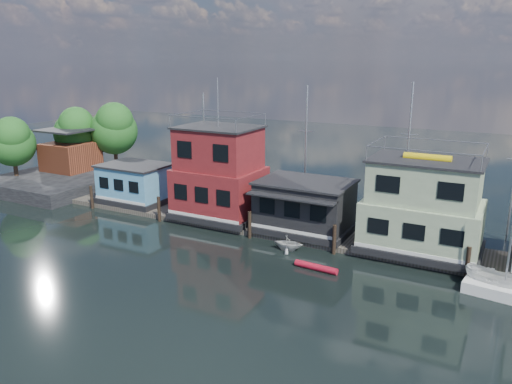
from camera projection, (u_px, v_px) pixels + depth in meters
The scene contains 13 objects.
ground at pixel (234, 296), 29.91m from camera, with size 160.00×160.00×0.00m, color black.
dock at pixel (310, 233), 40.08m from camera, with size 48.00×5.00×0.40m, color #595147.
houseboat_blue at pixel (136, 183), 47.72m from camera, with size 6.40×4.90×3.66m.
houseboat_red at pixel (219, 175), 42.91m from camera, with size 7.40×5.90×11.86m.
houseboat_dark at pixel (305, 206), 39.71m from camera, with size 7.40×6.10×4.06m.
houseboat_green at pixel (423, 208), 35.34m from camera, with size 8.40×5.90×7.03m.
pilings at pixel (292, 232), 37.61m from camera, with size 42.28×0.28×2.20m.
background_masts at pixel (392, 160), 41.63m from camera, with size 36.40×0.16×12.00m.
shore at pixel (71, 151), 56.39m from camera, with size 12.40×15.72×8.24m.
day_sailer at pixel (504, 291), 29.60m from camera, with size 4.67×2.07×7.13m.
red_kayak at pixel (316, 267), 33.52m from camera, with size 0.45×0.45×3.05m, color #B11227.
dinghy_white at pixel (288, 243), 36.89m from camera, with size 1.92×2.22×1.17m, color beige.
motorboat at pixel (497, 281), 30.24m from camera, with size 1.46×3.87×1.49m, color white.
Camera 1 is at (13.95, -23.42, 13.87)m, focal length 35.00 mm.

